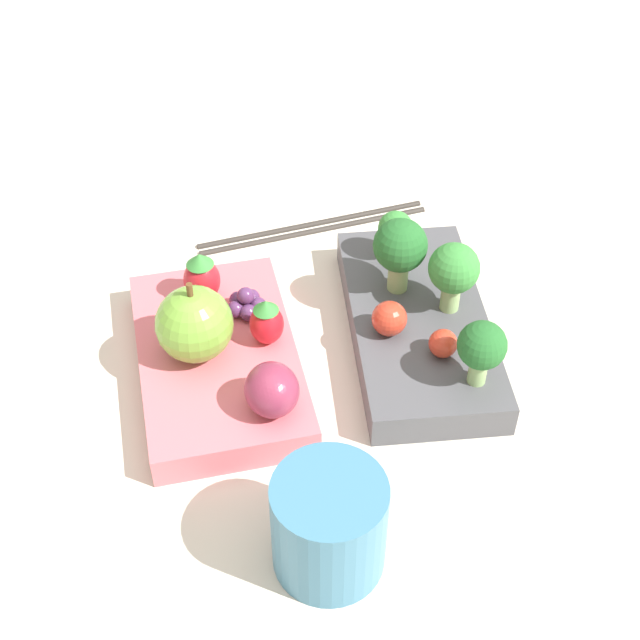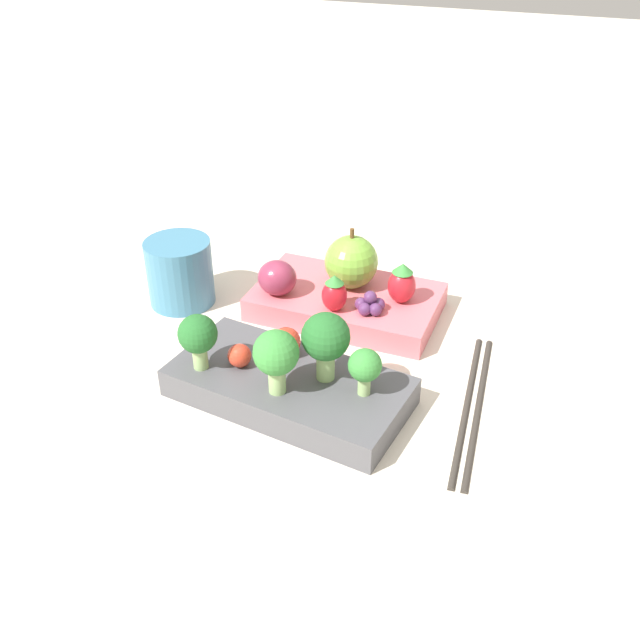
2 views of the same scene
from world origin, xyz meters
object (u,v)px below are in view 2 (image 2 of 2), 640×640
at_px(strawberry_0, 402,283).
at_px(strawberry_1, 332,293).
at_px(bento_box_savoury, 288,387).
at_px(bento_box_fruit, 347,302).
at_px(broccoli_floret_1, 326,339).
at_px(broccoli_floret_3, 271,354).
at_px(apple, 353,262).
at_px(plum, 277,278).
at_px(drinking_cup, 180,272).
at_px(cherry_tomato_1, 239,356).
at_px(chopsticks_pair, 473,404).
at_px(broccoli_floret_0, 198,336).
at_px(broccoli_floret_2, 365,367).
at_px(cherry_tomato_0, 286,342).
at_px(grape_cluster, 370,304).

relative_size(strawberry_0, strawberry_1, 1.12).
xyz_separation_m(bento_box_savoury, strawberry_1, (0.00, -0.12, 0.03)).
xyz_separation_m(bento_box_savoury, bento_box_fruit, (-0.00, -0.16, -0.00)).
relative_size(bento_box_savoury, bento_box_fruit, 1.14).
relative_size(broccoli_floret_1, strawberry_0, 1.47).
bearing_deg(broccoli_floret_3, apple, -91.86).
height_order(plum, drinking_cup, drinking_cup).
bearing_deg(strawberry_0, broccoli_floret_3, 70.94).
height_order(cherry_tomato_1, chopsticks_pair, cherry_tomato_1).
bearing_deg(plum, cherry_tomato_1, 98.84).
bearing_deg(apple, cherry_tomato_1, 74.55).
relative_size(apple, strawberry_0, 1.51).
height_order(bento_box_fruit, broccoli_floret_0, broccoli_floret_0).
height_order(broccoli_floret_1, strawberry_1, broccoli_floret_1).
height_order(broccoli_floret_2, chopsticks_pair, broccoli_floret_2).
relative_size(broccoli_floret_2, strawberry_1, 1.11).
height_order(bento_box_savoury, chopsticks_pair, bento_box_savoury).
distance_m(apple, plum, 0.08).
relative_size(strawberry_1, drinking_cup, 0.55).
distance_m(broccoli_floret_1, broccoli_floret_3, 0.05).
distance_m(broccoli_floret_1, broccoli_floret_2, 0.04).
distance_m(bento_box_fruit, apple, 0.04).
xyz_separation_m(cherry_tomato_0, plum, (0.05, -0.10, 0.00)).
height_order(broccoli_floret_3, cherry_tomato_1, broccoli_floret_3).
relative_size(bento_box_savoury, cherry_tomato_0, 8.30).
xyz_separation_m(broccoli_floret_2, apple, (0.07, -0.17, -0.00)).
xyz_separation_m(broccoli_floret_2, strawberry_1, (0.07, -0.12, -0.01)).
bearing_deg(bento_box_savoury, grape_cluster, -105.56).
xyz_separation_m(broccoli_floret_3, plum, (0.06, -0.15, -0.02)).
xyz_separation_m(broccoli_floret_0, broccoli_floret_2, (-0.15, -0.02, -0.01)).
bearing_deg(broccoli_floret_0, plum, -94.28).
bearing_deg(broccoli_floret_2, grape_cluster, -74.86).
bearing_deg(cherry_tomato_1, plum, -81.16).
height_order(broccoli_floret_3, plum, broccoli_floret_3).
distance_m(strawberry_1, drinking_cup, 0.17).
xyz_separation_m(bento_box_fruit, grape_cluster, (-0.03, 0.03, 0.02)).
height_order(broccoli_floret_0, drinking_cup, broccoli_floret_0).
bearing_deg(broccoli_floret_3, cherry_tomato_1, -27.96).
relative_size(broccoli_floret_2, cherry_tomato_1, 2.04).
distance_m(strawberry_0, plum, 0.13).
distance_m(bento_box_fruit, cherry_tomato_0, 0.13).
distance_m(bento_box_fruit, cherry_tomato_1, 0.17).
height_order(cherry_tomato_1, apple, apple).
xyz_separation_m(broccoli_floret_1, chopsticks_pair, (-0.12, -0.04, -0.06)).
bearing_deg(broccoli_floret_1, bento_box_savoury, 13.62).
relative_size(plum, drinking_cup, 0.57).
height_order(plum, grape_cluster, plum).
bearing_deg(bento_box_savoury, strawberry_1, -89.49).
xyz_separation_m(broccoli_floret_0, strawberry_1, (-0.07, -0.13, -0.02)).
bearing_deg(broccoli_floret_1, broccoli_floret_2, 166.73).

